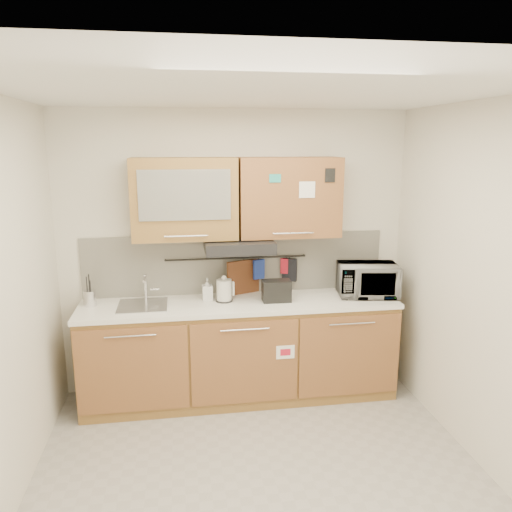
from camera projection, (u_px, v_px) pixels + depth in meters
name	position (u px, v px, depth m)	size (l,w,h in m)	color
floor	(262.00, 479.00, 3.50)	(3.20, 3.20, 0.00)	#9E9993
ceiling	(263.00, 91.00, 2.92)	(3.20, 3.20, 0.00)	white
wall_back	(236.00, 253.00, 4.66)	(3.20, 3.20, 0.00)	silver
wall_right	(490.00, 291.00, 3.45)	(3.00, 3.00, 0.00)	silver
base_cabinet	(240.00, 355.00, 4.56)	(2.80, 0.64, 0.88)	#A17339
countertop	(240.00, 304.00, 4.45)	(2.82, 0.62, 0.04)	white
backsplash	(236.00, 263.00, 4.67)	(2.80, 0.02, 0.56)	silver
upper_cabinets	(237.00, 198.00, 4.37)	(1.82, 0.37, 0.70)	#A17339
range_hood	(239.00, 245.00, 4.39)	(0.60, 0.46, 0.10)	black
sink	(143.00, 305.00, 4.33)	(0.42, 0.40, 0.26)	silver
utensil_rail	(236.00, 258.00, 4.62)	(0.02, 0.02, 1.30)	black
utensil_crock	(90.00, 298.00, 4.32)	(0.11, 0.11, 0.28)	silver
kettle	(224.00, 291.00, 4.44)	(0.18, 0.16, 0.24)	silver
toaster	(276.00, 291.00, 4.44)	(0.25, 0.15, 0.19)	black
microwave	(368.00, 280.00, 4.60)	(0.53, 0.36, 0.30)	#999999
soap_bottle	(207.00, 289.00, 4.47)	(0.09, 0.09, 0.20)	#999999
cutting_board	(244.00, 283.00, 4.66)	(0.35, 0.03, 0.43)	brown
oven_mitt	(259.00, 269.00, 4.66)	(0.11, 0.03, 0.18)	#213798
dark_pouch	(290.00, 270.00, 4.71)	(0.14, 0.04, 0.22)	black
pot_holder	(287.00, 266.00, 4.69)	(0.12, 0.02, 0.14)	#AE1728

